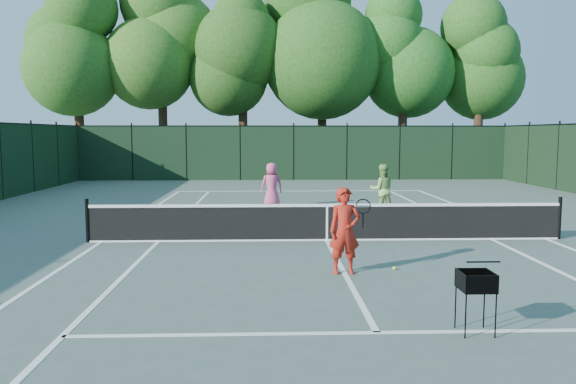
{
  "coord_description": "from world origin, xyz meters",
  "views": [
    {
      "loc": [
        -1.43,
        -13.53,
        2.63
      ],
      "look_at": [
        -0.92,
        1.0,
        1.1
      ],
      "focal_mm": 35.0,
      "sensor_mm": 36.0,
      "label": 1
    }
  ],
  "objects_px": {
    "player_green": "(382,190)",
    "loose_ball_midcourt": "(394,268)",
    "coach": "(345,231)",
    "ball_hopper": "(476,282)",
    "player_pink": "(272,185)"
  },
  "relations": [
    {
      "from": "player_green",
      "to": "ball_hopper",
      "type": "relative_size",
      "value": 2.0
    },
    {
      "from": "coach",
      "to": "ball_hopper",
      "type": "bearing_deg",
      "value": -74.13
    },
    {
      "from": "coach",
      "to": "loose_ball_midcourt",
      "type": "relative_size",
      "value": 23.92
    },
    {
      "from": "coach",
      "to": "ball_hopper",
      "type": "relative_size",
      "value": 1.97
    },
    {
      "from": "ball_hopper",
      "to": "loose_ball_midcourt",
      "type": "distance_m",
      "value": 3.52
    },
    {
      "from": "coach",
      "to": "player_green",
      "type": "xyz_separation_m",
      "value": [
        2.22,
        7.49,
        0.01
      ]
    },
    {
      "from": "coach",
      "to": "player_pink",
      "type": "height_order",
      "value": "coach"
    },
    {
      "from": "loose_ball_midcourt",
      "to": "ball_hopper",
      "type": "bearing_deg",
      "value": -85.17
    },
    {
      "from": "coach",
      "to": "player_green",
      "type": "relative_size",
      "value": 0.99
    },
    {
      "from": "player_green",
      "to": "coach",
      "type": "bearing_deg",
      "value": 70.72
    },
    {
      "from": "ball_hopper",
      "to": "player_green",
      "type": "bearing_deg",
      "value": 84.92
    },
    {
      "from": "player_pink",
      "to": "coach",
      "type": "bearing_deg",
      "value": 85.11
    },
    {
      "from": "player_pink",
      "to": "ball_hopper",
      "type": "relative_size",
      "value": 1.94
    },
    {
      "from": "player_green",
      "to": "loose_ball_midcourt",
      "type": "relative_size",
      "value": 24.27
    },
    {
      "from": "player_pink",
      "to": "loose_ball_midcourt",
      "type": "distance_m",
      "value": 9.51
    }
  ]
}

